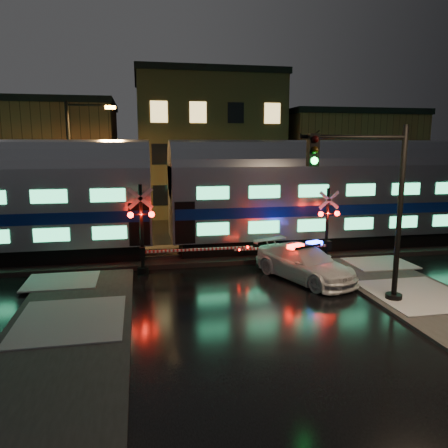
{
  "coord_description": "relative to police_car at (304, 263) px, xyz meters",
  "views": [
    {
      "loc": [
        -4.09,
        -17.56,
        5.91
      ],
      "look_at": [
        -0.17,
        2.5,
        2.2
      ],
      "focal_mm": 35.0,
      "sensor_mm": 36.0,
      "label": 1
    }
  ],
  "objects": [
    {
      "name": "crossing_signal_right",
      "position": [
        1.67,
        2.18,
        0.82
      ],
      "size": [
        5.4,
        0.64,
        3.82
      ],
      "color": "black",
      "rests_on": "ground"
    },
    {
      "name": "crossing_signal_left",
      "position": [
        -6.69,
        2.19,
        0.97
      ],
      "size": [
        5.88,
        0.66,
        4.17
      ],
      "color": "black",
      "rests_on": "ground"
    },
    {
      "name": "building_right",
      "position": [
        12.0,
        21.88,
        3.49
      ],
      "size": [
        12.0,
        10.0,
        8.5
      ],
      "primitive_type": "cube",
      "color": "#523420",
      "rests_on": "ground"
    },
    {
      "name": "ballast",
      "position": [
        -3.0,
        4.88,
        -0.64
      ],
      "size": [
        90.0,
        4.2,
        0.24
      ],
      "primitive_type": "cube",
      "color": "black",
      "rests_on": "ground"
    },
    {
      "name": "police_car",
      "position": [
        0.0,
        0.0,
        0.0
      ],
      "size": [
        3.94,
        5.59,
        1.67
      ],
      "rotation": [
        0.0,
        0.0,
        0.39
      ],
      "color": "silver",
      "rests_on": "ground"
    },
    {
      "name": "building_left",
      "position": [
        -16.0,
        21.88,
        3.74
      ],
      "size": [
        14.0,
        10.0,
        9.0
      ],
      "primitive_type": "cube",
      "color": "#523420",
      "rests_on": "ground"
    },
    {
      "name": "train",
      "position": [
        -6.04,
        4.88,
        2.63
      ],
      "size": [
        51.0,
        3.12,
        5.92
      ],
      "color": "black",
      "rests_on": "ballast"
    },
    {
      "name": "streetlight",
      "position": [
        -10.67,
        8.88,
        4.05
      ],
      "size": [
        2.79,
        0.29,
        8.35
      ],
      "color": "black",
      "rests_on": "ground"
    },
    {
      "name": "building_mid",
      "position": [
        -1.0,
        22.38,
        4.99
      ],
      "size": [
        12.0,
        11.0,
        11.5
      ],
      "primitive_type": "cube",
      "color": "brown",
      "rests_on": "ground"
    },
    {
      "name": "traffic_light",
      "position": [
        1.25,
        -3.42,
        2.76
      ],
      "size": [
        4.29,
        0.74,
        6.63
      ],
      "rotation": [
        0.0,
        0.0,
        -0.12
      ],
      "color": "black",
      "rests_on": "ground"
    },
    {
      "name": "sidewalk_left",
      "position": [
        -9.5,
        -6.12,
        -0.7
      ],
      "size": [
        4.0,
        20.0,
        0.12
      ],
      "primitive_type": "cube",
      "color": "#2D2D2D",
      "rests_on": "ground"
    },
    {
      "name": "ground",
      "position": [
        -3.0,
        -0.12,
        -0.76
      ],
      "size": [
        120.0,
        120.0,
        0.0
      ],
      "primitive_type": "plane",
      "color": "black",
      "rests_on": "ground"
    }
  ]
}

